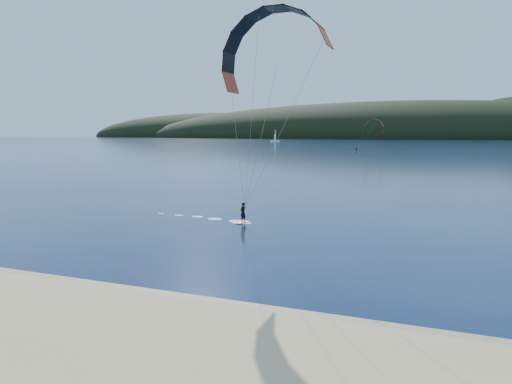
% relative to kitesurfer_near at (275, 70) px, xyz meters
% --- Properties ---
extents(ground, '(1800.00, 1800.00, 0.00)m').
position_rel_kitesurfer_near_xyz_m(ground, '(-1.87, -19.92, -13.07)').
color(ground, '#07143A').
rests_on(ground, ground).
extents(wet_sand, '(220.00, 2.50, 0.10)m').
position_rel_kitesurfer_near_xyz_m(wet_sand, '(-1.87, -15.42, -13.02)').
color(wet_sand, '#8A6F50').
rests_on(wet_sand, ground).
extents(headland, '(1200.00, 310.00, 140.00)m').
position_rel_kitesurfer_near_xyz_m(headland, '(-1.24, 725.36, -13.07)').
color(headland, black).
rests_on(headland, ground).
extents(kitesurfer_near, '(20.42, 8.29, 17.09)m').
position_rel_kitesurfer_near_xyz_m(kitesurfer_near, '(0.00, 0.00, 0.00)').
color(kitesurfer_near, gold).
rests_on(kitesurfer_near, ground).
extents(kitesurfer_far, '(13.27, 8.59, 14.61)m').
position_rel_kitesurfer_near_xyz_m(kitesurfer_far, '(-15.14, 172.70, -3.02)').
color(kitesurfer_far, gold).
rests_on(kitesurfer_far, ground).
extents(sailboat, '(8.51, 5.61, 12.39)m').
position_rel_kitesurfer_near_xyz_m(sailboat, '(-132.61, 383.40, -12.16)').
color(sailboat, white).
rests_on(sailboat, ground).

